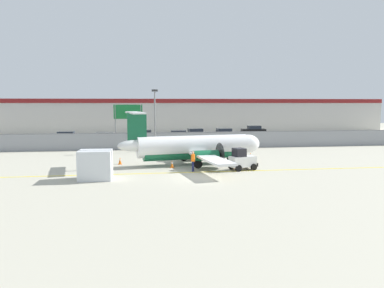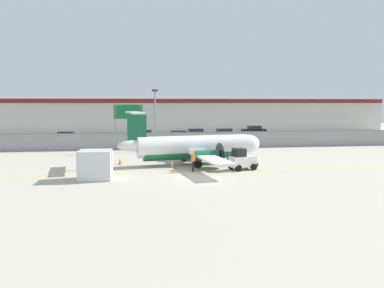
{
  "view_description": "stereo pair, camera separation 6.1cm",
  "coord_description": "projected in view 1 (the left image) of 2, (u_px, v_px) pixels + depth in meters",
  "views": [
    {
      "loc": [
        -4.86,
        -28.14,
        5.71
      ],
      "look_at": [
        0.17,
        7.01,
        1.8
      ],
      "focal_mm": 35.0,
      "sensor_mm": 36.0,
      "label": 1
    },
    {
      "loc": [
        -4.8,
        -28.15,
        5.71
      ],
      "look_at": [
        0.17,
        7.01,
        1.8
      ],
      "focal_mm": 35.0,
      "sensor_mm": 36.0,
      "label": 2
    }
  ],
  "objects": [
    {
      "name": "parking_lot_strip",
      "position": [
        170.0,
        139.0,
        58.02
      ],
      "size": [
        98.0,
        17.0,
        0.12
      ],
      "color": "#38383A",
      "rests_on": "ground"
    },
    {
      "name": "background_building",
      "position": [
        163.0,
        115.0,
        75.86
      ],
      "size": [
        91.0,
        8.1,
        6.5
      ],
      "color": "beige",
      "rests_on": "ground"
    },
    {
      "name": "commuter_airplane",
      "position": [
        196.0,
        147.0,
        34.84
      ],
      "size": [
        13.77,
        16.05,
        4.92
      ],
      "rotation": [
        0.0,
        0.0,
        0.16
      ],
      "color": "white",
      "rests_on": "ground"
    },
    {
      "name": "traffic_cone_far_right",
      "position": [
        172.0,
        164.0,
        33.09
      ],
      "size": [
        0.36,
        0.36,
        0.64
      ],
      "color": "orange",
      "rests_on": "ground"
    },
    {
      "name": "parked_car_4",
      "position": [
        195.0,
        134.0,
        58.78
      ],
      "size": [
        4.33,
        2.29,
        1.58
      ],
      "rotation": [
        0.0,
        0.0,
        3.23
      ],
      "color": "slate",
      "rests_on": "parking_lot_strip"
    },
    {
      "name": "traffic_cone_near_left",
      "position": [
        250.0,
        155.0,
        38.61
      ],
      "size": [
        0.36,
        0.36,
        0.64
      ],
      "color": "orange",
      "rests_on": "ground"
    },
    {
      "name": "traffic_cone_near_right",
      "position": [
        235.0,
        165.0,
        32.7
      ],
      "size": [
        0.36,
        0.36,
        0.64
      ],
      "color": "orange",
      "rests_on": "ground"
    },
    {
      "name": "traffic_cone_far_left",
      "position": [
        120.0,
        161.0,
        34.95
      ],
      "size": [
        0.36,
        0.36,
        0.64
      ],
      "color": "orange",
      "rests_on": "ground"
    },
    {
      "name": "ground_crew_worker",
      "position": [
        193.0,
        160.0,
        31.19
      ],
      "size": [
        0.43,
        0.55,
        1.7
      ],
      "rotation": [
        0.0,
        0.0,
        2.84
      ],
      "color": "#191E4C",
      "rests_on": "ground"
    },
    {
      "name": "highway_sign",
      "position": [
        128.0,
        115.0,
        47.27
      ],
      "size": [
        3.6,
        0.14,
        5.5
      ],
      "color": "slate",
      "rests_on": "ground"
    },
    {
      "name": "parked_car_5",
      "position": [
        225.0,
        133.0,
        59.3
      ],
      "size": [
        4.35,
        2.34,
        1.58
      ],
      "rotation": [
        0.0,
        0.0,
        0.1
      ],
      "color": "slate",
      "rests_on": "parking_lot_strip"
    },
    {
      "name": "parked_car_1",
      "position": [
        105.0,
        138.0,
        51.0
      ],
      "size": [
        4.21,
        2.03,
        1.58
      ],
      "rotation": [
        0.0,
        0.0,
        -0.01
      ],
      "color": "#19662D",
      "rests_on": "parking_lot_strip"
    },
    {
      "name": "cargo_container",
      "position": [
        95.0,
        165.0,
        27.92
      ],
      "size": [
        2.44,
        2.05,
        2.2
      ],
      "rotation": [
        0.0,
        0.0,
        -0.02
      ],
      "color": "silver",
      "rests_on": "ground"
    },
    {
      "name": "parked_car_0",
      "position": [
        65.0,
        137.0,
        52.88
      ],
      "size": [
        4.23,
        2.07,
        1.58
      ],
      "rotation": [
        0.0,
        0.0,
        3.12
      ],
      "color": "black",
      "rests_on": "parking_lot_strip"
    },
    {
      "name": "parked_car_2",
      "position": [
        144.0,
        135.0,
        55.82
      ],
      "size": [
        4.22,
        2.04,
        1.58
      ],
      "rotation": [
        0.0,
        0.0,
        0.01
      ],
      "color": "navy",
      "rests_on": "parking_lot_strip"
    },
    {
      "name": "ground_plane",
      "position": [
        199.0,
        172.0,
        30.97
      ],
      "size": [
        140.0,
        140.0,
        0.01
      ],
      "color": "#B2AD99"
    },
    {
      "name": "perimeter_fence",
      "position": [
        178.0,
        140.0,
        46.59
      ],
      "size": [
        98.0,
        0.1,
        2.1
      ],
      "color": "gray",
      "rests_on": "ground"
    },
    {
      "name": "baggage_tug",
      "position": [
        242.0,
        160.0,
        31.94
      ],
      "size": [
        2.54,
        1.89,
        1.88
      ],
      "rotation": [
        0.0,
        0.0,
        0.28
      ],
      "color": "silver",
      "rests_on": "ground"
    },
    {
      "name": "parked_car_3",
      "position": [
        179.0,
        136.0,
        55.1
      ],
      "size": [
        4.28,
        2.17,
        1.58
      ],
      "rotation": [
        0.0,
        0.0,
        -0.05
      ],
      "color": "silver",
      "rests_on": "parking_lot_strip"
    },
    {
      "name": "parked_car_6",
      "position": [
        254.0,
        130.0,
        66.13
      ],
      "size": [
        4.24,
        2.09,
        1.58
      ],
      "rotation": [
        0.0,
        0.0,
        3.11
      ],
      "color": "black",
      "rests_on": "parking_lot_strip"
    },
    {
      "name": "apron_light_pole",
      "position": [
        155.0,
        115.0,
        43.81
      ],
      "size": [
        0.7,
        0.3,
        7.27
      ],
      "color": "slate",
      "rests_on": "ground"
    }
  ]
}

